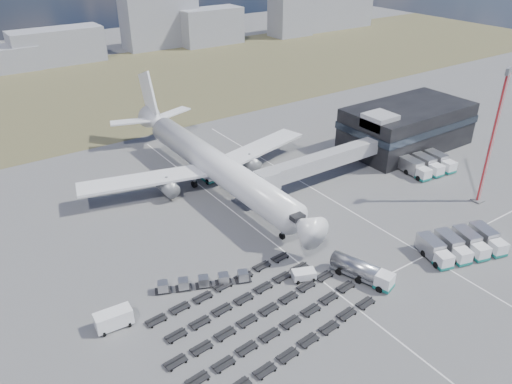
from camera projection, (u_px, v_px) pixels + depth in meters
ground at (317, 265)px, 77.73m from camera, size 420.00×420.00×0.00m
grass_strip at (88, 92)px, 157.31m from camera, size 420.00×90.00×0.01m
lane_markings at (349, 236)px, 84.79m from camera, size 47.12×110.00×0.01m
terminal at (406, 126)px, 116.47m from camera, size 30.40×16.40×11.00m
jet_bridge at (312, 165)px, 98.06m from camera, size 30.30×3.80×7.05m
airliner at (211, 162)px, 98.63m from camera, size 51.59×64.53×17.62m
skyline at (58, 40)px, 185.31m from camera, size 325.71×25.34×24.96m
fuel_tanker at (362, 271)px, 73.94m from camera, size 5.24×9.95×3.12m
pushback_tug at (304, 275)px, 74.26m from camera, size 3.90×3.05×1.53m
utility_van at (114, 319)px, 65.26m from camera, size 4.95×2.49×2.53m
catering_truck at (205, 171)px, 103.58m from camera, size 3.18×7.10×3.20m
service_trucks_near at (462, 245)px, 79.95m from camera, size 14.13×10.23×2.82m
service_trucks_far at (428, 165)px, 106.17m from camera, size 10.50×8.37×2.97m
uld_row at (204, 282)px, 72.69m from camera, size 13.60×6.73×1.55m
baggage_dollies at (259, 315)px, 67.30m from camera, size 30.43×19.49×0.67m
floodlight_mast at (493, 139)px, 89.50m from camera, size 2.45×1.99×25.71m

